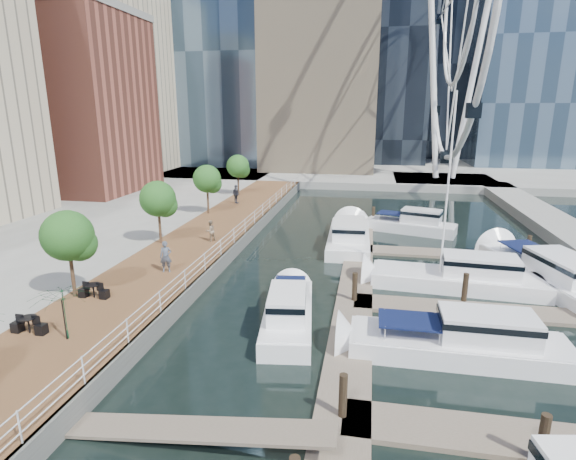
% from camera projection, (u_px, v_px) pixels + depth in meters
% --- Properties ---
extents(ground, '(520.00, 520.00, 0.00)m').
position_uv_depth(ground, '(271.00, 379.00, 18.03)').
color(ground, black).
rests_on(ground, ground).
extents(boardwalk, '(6.00, 60.00, 1.00)m').
position_uv_depth(boardwalk, '(197.00, 247.00, 33.74)').
color(boardwalk, brown).
rests_on(boardwalk, ground).
extents(seawall, '(0.25, 60.00, 1.00)m').
position_uv_depth(seawall, '(236.00, 249.00, 33.21)').
color(seawall, '#595954').
rests_on(seawall, ground).
extents(land_far, '(200.00, 114.00, 1.00)m').
position_uv_depth(land_far, '(358.00, 151.00, 114.83)').
color(land_far, gray).
rests_on(land_far, ground).
extents(pier, '(14.00, 12.00, 1.00)m').
position_uv_depth(pier, '(443.00, 182.00, 64.86)').
color(pier, gray).
rests_on(pier, ground).
extents(railing, '(0.10, 60.00, 1.05)m').
position_uv_depth(railing, '(234.00, 236.00, 32.96)').
color(railing, white).
rests_on(railing, boardwalk).
extents(floating_docks, '(16.00, 34.00, 2.60)m').
position_uv_depth(floating_docks, '(442.00, 288.00, 25.99)').
color(floating_docks, '#6D6051').
rests_on(floating_docks, ground).
extents(midrise_condos, '(19.00, 67.00, 28.00)m').
position_uv_depth(midrise_condos, '(7.00, 81.00, 45.96)').
color(midrise_condos, '#BCAD8E').
rests_on(midrise_condos, ground).
extents(street_trees, '(2.60, 42.60, 4.60)m').
position_uv_depth(street_trees, '(158.00, 199.00, 32.23)').
color(street_trees, '#3F2B1C').
rests_on(street_trees, ground).
extents(cafe_tables, '(2.50, 13.70, 0.74)m').
position_uv_depth(cafe_tables, '(1.00, 349.00, 17.60)').
color(cafe_tables, black).
rests_on(cafe_tables, ground).
extents(yacht_foreground, '(10.21, 2.79, 2.15)m').
position_uv_depth(yacht_foreground, '(456.00, 357.00, 19.65)').
color(yacht_foreground, white).
rests_on(yacht_foreground, ground).
extents(pedestrian_near, '(0.80, 0.64, 1.91)m').
position_uv_depth(pedestrian_near, '(166.00, 257.00, 26.91)').
color(pedestrian_near, '#454E5D').
rests_on(pedestrian_near, boardwalk).
extents(pedestrian_mid, '(0.91, 0.97, 1.58)m').
position_uv_depth(pedestrian_mid, '(210.00, 231.00, 33.32)').
color(pedestrian_mid, gray).
rests_on(pedestrian_mid, boardwalk).
extents(pedestrian_far, '(1.17, 1.13, 1.96)m').
position_uv_depth(pedestrian_far, '(236.00, 194.00, 46.92)').
color(pedestrian_far, '#2E3039').
rests_on(pedestrian_far, boardwalk).
extents(moored_yachts, '(19.75, 33.95, 11.50)m').
position_uv_depth(moored_yachts, '(442.00, 284.00, 27.82)').
color(moored_yachts, white).
rests_on(moored_yachts, ground).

